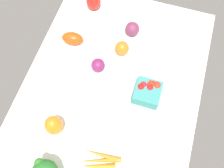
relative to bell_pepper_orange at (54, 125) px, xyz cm
name	(u,v)px	position (x,y,z in cm)	size (l,w,h in cm)	color
tablecloth	(112,87)	(24.86, -16.07, -6.08)	(104.00, 76.00, 2.00)	white
bell_pepper_orange	(54,125)	(0.00, 0.00, 0.00)	(7.21, 7.21, 10.17)	orange
bell_pepper_red	(93,1)	(63.64, 5.37, -0.23)	(7.21, 7.21, 9.71)	red
heirloom_tomato_orange	(122,48)	(42.67, -15.29, -1.83)	(6.50, 6.50, 6.50)	orange
red_onion_center	(98,65)	(31.27, -7.65, -2.01)	(6.14, 6.14, 6.14)	#7B245C
carrot_bunch	(99,164)	(-8.33, -20.94, -3.86)	(9.77, 16.55, 2.75)	orange
roma_tomato	(72,38)	(41.19, 8.14, -2.10)	(9.99, 5.97, 5.97)	#D44812
red_onion_near_basket	(132,29)	(54.23, -17.01, -1.70)	(6.76, 6.76, 6.76)	#783153
berry_basket	(148,91)	(25.60, -31.57, -1.60)	(10.89, 10.89, 7.12)	teal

